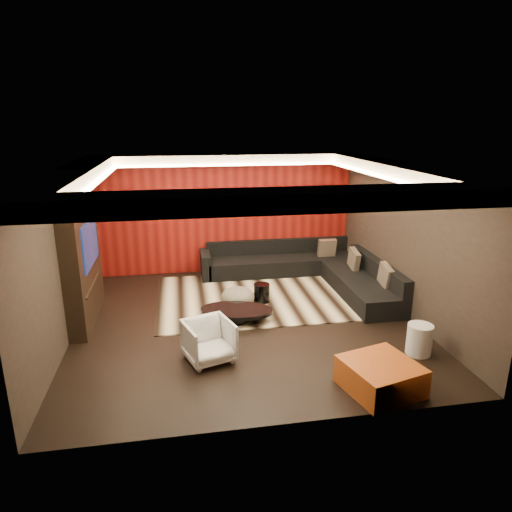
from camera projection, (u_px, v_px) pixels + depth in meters
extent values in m
cube|color=black|center=(246.00, 321.00, 8.36)|extent=(6.00, 6.00, 0.02)
cube|color=silver|center=(244.00, 166.00, 7.55)|extent=(6.00, 6.00, 0.02)
cube|color=black|center=(226.00, 214.00, 10.79)|extent=(6.00, 0.02, 2.80)
cube|color=black|center=(63.00, 256.00, 7.46)|extent=(0.02, 6.00, 2.80)
cube|color=black|center=(405.00, 240.00, 8.45)|extent=(0.02, 6.00, 2.80)
cube|color=#6B0C0A|center=(226.00, 214.00, 10.75)|extent=(5.98, 0.05, 2.78)
cube|color=silver|center=(226.00, 159.00, 10.13)|extent=(6.00, 0.60, 0.22)
cube|color=silver|center=(281.00, 200.00, 5.03)|extent=(6.00, 0.60, 0.22)
cube|color=silver|center=(74.00, 176.00, 7.13)|extent=(0.60, 4.80, 0.22)
cube|color=silver|center=(396.00, 170.00, 8.03)|extent=(0.60, 4.80, 0.22)
cube|color=#FFD899|center=(228.00, 165.00, 9.83)|extent=(4.80, 0.08, 0.04)
cube|color=#FFD899|center=(274.00, 203.00, 5.38)|extent=(4.80, 0.08, 0.04)
cube|color=#FFD899|center=(97.00, 182.00, 7.22)|extent=(0.08, 4.80, 0.04)
cube|color=#FFD899|center=(377.00, 175.00, 8.00)|extent=(0.08, 4.80, 0.04)
cube|color=black|center=(82.00, 262.00, 8.13)|extent=(0.30, 2.00, 2.20)
cube|color=black|center=(90.00, 243.00, 8.06)|extent=(0.04, 1.30, 0.80)
cube|color=black|center=(94.00, 283.00, 8.28)|extent=(0.04, 1.60, 0.04)
cube|color=beige|center=(255.00, 297.00, 9.47)|extent=(4.02, 3.02, 0.02)
cylinder|color=black|center=(237.00, 314.00, 8.31)|extent=(1.60, 1.60, 0.22)
cylinder|color=black|center=(262.00, 293.00, 9.14)|extent=(0.34, 0.34, 0.37)
ellipsoid|color=beige|center=(238.00, 296.00, 8.97)|extent=(0.82, 0.82, 0.36)
cylinder|color=white|center=(419.00, 339.00, 7.13)|extent=(0.41, 0.41, 0.49)
cube|color=#A54415|center=(380.00, 376.00, 6.19)|extent=(1.11, 1.11, 0.40)
imported|color=silver|center=(209.00, 341.00, 6.92)|extent=(0.87, 0.88, 0.64)
cube|color=black|center=(281.00, 265.00, 10.91)|extent=(3.50, 0.90, 0.40)
cube|color=black|center=(278.00, 246.00, 11.13)|extent=(3.50, 0.20, 0.35)
cube|color=black|center=(361.00, 287.00, 9.48)|extent=(0.90, 2.60, 0.40)
cube|color=black|center=(378.00, 269.00, 9.43)|extent=(0.20, 2.60, 0.35)
cube|color=black|center=(206.00, 265.00, 10.58)|extent=(0.20, 0.90, 0.60)
cube|color=tan|center=(354.00, 259.00, 9.91)|extent=(0.12, 0.50, 0.50)
cube|color=tan|center=(386.00, 276.00, 8.88)|extent=(0.12, 0.50, 0.50)
cube|color=tan|center=(327.00, 248.00, 10.81)|extent=(0.42, 0.20, 0.44)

